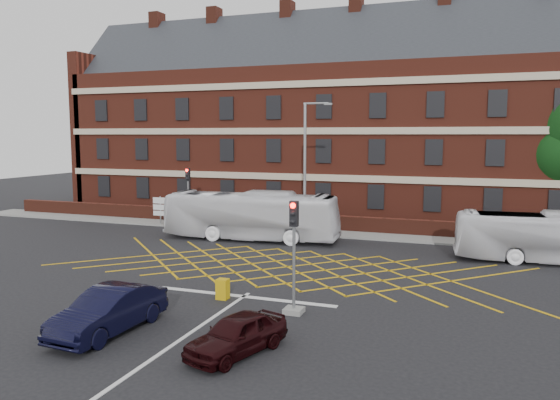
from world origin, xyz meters
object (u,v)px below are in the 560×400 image
(car_navy, at_px, (109,311))
(traffic_light_near, at_px, (294,268))
(bus_right, at_px, (551,237))
(car_maroon, at_px, (237,334))
(direction_signs, at_px, (160,208))
(traffic_light_far, at_px, (188,202))
(street_lamp, at_px, (306,193))
(bus_left, at_px, (251,216))
(utility_cabinet, at_px, (223,289))

(car_navy, distance_m, traffic_light_near, 6.73)
(bus_right, distance_m, car_maroon, 19.70)
(bus_right, height_order, car_maroon, bus_right)
(direction_signs, bearing_deg, traffic_light_near, -44.72)
(traffic_light_far, distance_m, street_lamp, 10.04)
(bus_left, xyz_separation_m, car_maroon, (6.80, -17.13, -0.95))
(direction_signs, bearing_deg, car_navy, -62.05)
(bus_left, bearing_deg, street_lamp, -71.19)
(car_maroon, bearing_deg, street_lamp, 119.71)
(traffic_light_near, bearing_deg, bus_right, 50.89)
(street_lamp, bearing_deg, traffic_light_far, 167.80)
(bus_right, bearing_deg, street_lamp, 77.06)
(bus_left, height_order, car_maroon, bus_left)
(car_navy, bearing_deg, traffic_light_far, 115.79)
(street_lamp, bearing_deg, bus_left, -157.53)
(direction_signs, relative_size, utility_cabinet, 2.63)
(bus_right, relative_size, utility_cabinet, 11.59)
(bus_right, height_order, street_lamp, street_lamp)
(bus_left, bearing_deg, direction_signs, 69.21)
(bus_right, distance_m, car_navy, 22.53)
(traffic_light_far, xyz_separation_m, direction_signs, (-1.91, -0.85, -0.39))
(traffic_light_far, height_order, street_lamp, street_lamp)
(traffic_light_near, relative_size, direction_signs, 1.94)
(traffic_light_near, distance_m, utility_cabinet, 3.65)
(traffic_light_far, bearing_deg, car_maroon, -57.10)
(bus_left, bearing_deg, utility_cabinet, -165.88)
(car_maroon, xyz_separation_m, utility_cabinet, (-2.90, 4.95, -0.20))
(bus_right, distance_m, traffic_light_near, 16.00)
(traffic_light_far, bearing_deg, bus_right, -9.37)
(car_maroon, relative_size, utility_cabinet, 4.34)
(utility_cabinet, bearing_deg, traffic_light_near, -12.15)
(bus_right, distance_m, direction_signs, 25.91)
(bus_right, relative_size, traffic_light_near, 2.27)
(car_navy, height_order, street_lamp, street_lamp)
(traffic_light_far, bearing_deg, traffic_light_near, -49.96)
(direction_signs, height_order, utility_cabinet, direction_signs)
(bus_left, distance_m, direction_signs, 8.81)
(direction_signs, bearing_deg, utility_cabinet, -50.17)
(bus_right, bearing_deg, utility_cabinet, 125.54)
(traffic_light_far, relative_size, utility_cabinet, 5.10)
(traffic_light_near, bearing_deg, street_lamp, 105.65)
(bus_left, relative_size, traffic_light_far, 2.63)
(traffic_light_far, bearing_deg, utility_cabinet, -56.32)
(car_navy, bearing_deg, street_lamp, 89.27)
(bus_left, bearing_deg, bus_right, -95.26)
(bus_left, xyz_separation_m, car_navy, (1.96, -16.96, -0.80))
(traffic_light_near, distance_m, traffic_light_far, 21.34)
(utility_cabinet, bearing_deg, traffic_light_far, 123.68)
(street_lamp, bearing_deg, utility_cabinet, -87.16)
(bus_right, xyz_separation_m, car_navy, (-15.35, -16.47, -0.59))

